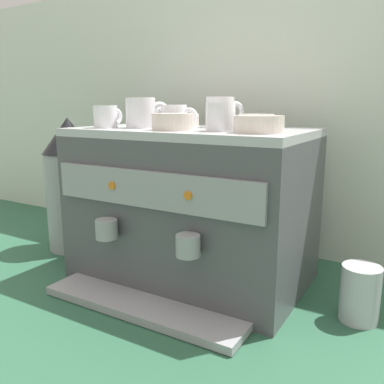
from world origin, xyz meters
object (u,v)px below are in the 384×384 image
object	(u,v)px
ceramic_cup_0	(221,117)
ceramic_bowl_0	(256,122)
ceramic_cup_3	(176,116)
ceramic_cup_2	(142,113)
espresso_machine	(191,206)
coffee_grinder	(71,184)
ceramic_cup_1	(221,112)
ceramic_bowl_2	(174,122)
ceramic_bowl_3	(259,125)
ceramic_bowl_1	(178,120)
ceramic_cup_5	(106,117)
ceramic_cup_4	(151,114)
milk_pitcher	(360,294)

from	to	relation	value
ceramic_cup_0	ceramic_bowl_0	distance (m)	0.15
ceramic_cup_3	ceramic_cup_0	bearing A→B (deg)	-19.24
ceramic_cup_2	ceramic_cup_3	world-z (taller)	ceramic_cup_2
espresso_machine	coffee_grinder	xyz separation A→B (m)	(-0.48, 0.00, 0.02)
ceramic_cup_1	ceramic_bowl_2	distance (m)	0.20
ceramic_bowl_3	ceramic_bowl_2	bearing A→B (deg)	-176.38
ceramic_bowl_0	ceramic_bowl_1	world-z (taller)	ceramic_bowl_0
ceramic_cup_5	coffee_grinder	bearing A→B (deg)	159.62
ceramic_cup_2	ceramic_cup_4	bearing A→B (deg)	118.94
ceramic_cup_2	ceramic_cup_3	xyz separation A→B (m)	(0.08, 0.04, -0.01)
ceramic_cup_0	ceramic_bowl_2	xyz separation A→B (m)	(-0.12, -0.03, -0.01)
ceramic_cup_0	ceramic_bowl_3	bearing A→B (deg)	-7.75
espresso_machine	ceramic_bowl_0	size ratio (longest dim) A/B	6.58
ceramic_cup_0	ceramic_cup_3	bearing A→B (deg)	160.76
espresso_machine	ceramic_cup_1	bearing A→B (deg)	67.76
ceramic_cup_5	ceramic_bowl_3	xyz separation A→B (m)	(0.44, 0.02, -0.01)
ceramic_cup_3	coffee_grinder	distance (m)	0.49
ceramic_bowl_1	milk_pitcher	bearing A→B (deg)	-11.10
ceramic_cup_5	ceramic_bowl_3	bearing A→B (deg)	2.80
ceramic_cup_2	ceramic_cup_5	distance (m)	0.10
ceramic_cup_3	ceramic_cup_4	distance (m)	0.22
ceramic_cup_2	coffee_grinder	xyz separation A→B (m)	(-0.35, 0.05, -0.24)
ceramic_cup_1	ceramic_cup_2	bearing A→B (deg)	-138.97
ceramic_cup_4	ceramic_cup_1	bearing A→B (deg)	-5.63
ceramic_cup_0	ceramic_bowl_3	size ratio (longest dim) A/B	0.95
ceramic_bowl_0	ceramic_bowl_2	world-z (taller)	ceramic_bowl_2
ceramic_bowl_2	coffee_grinder	world-z (taller)	ceramic_bowl_2
ceramic_cup_5	ceramic_bowl_2	world-z (taller)	ceramic_cup_5
ceramic_bowl_2	milk_pitcher	distance (m)	0.60
ceramic_cup_4	ceramic_bowl_1	xyz separation A→B (m)	(0.12, -0.03, -0.01)
ceramic_bowl_0	ceramic_bowl_1	size ratio (longest dim) A/B	0.75
coffee_grinder	espresso_machine	bearing A→B (deg)	-0.19
ceramic_cup_2	coffee_grinder	bearing A→B (deg)	172.10
ceramic_cup_1	milk_pitcher	world-z (taller)	ceramic_cup_1
espresso_machine	ceramic_cup_2	xyz separation A→B (m)	(-0.13, -0.05, 0.26)
ceramic_bowl_1	milk_pitcher	xyz separation A→B (m)	(0.57, -0.11, -0.38)
ceramic_cup_3	ceramic_cup_5	bearing A→B (deg)	-150.33
ceramic_cup_1	ceramic_bowl_1	world-z (taller)	ceramic_cup_1
ceramic_cup_5	ceramic_bowl_3	world-z (taller)	ceramic_cup_5
ceramic_bowl_2	ceramic_bowl_0	bearing A→B (deg)	48.70
ceramic_bowl_2	ceramic_cup_2	bearing A→B (deg)	162.24
ceramic_cup_3	ceramic_cup_4	world-z (taller)	ceramic_cup_4
ceramic_bowl_0	ceramic_bowl_3	xyz separation A→B (m)	(0.07, -0.16, 0.00)
ceramic_cup_0	ceramic_cup_3	world-z (taller)	ceramic_cup_0
milk_pitcher	ceramic_cup_2	bearing A→B (deg)	-176.88
ceramic_cup_3	milk_pitcher	size ratio (longest dim) A/B	0.77
ceramic_cup_3	ceramic_bowl_1	size ratio (longest dim) A/B	0.80
ceramic_bowl_1	ceramic_cup_4	bearing A→B (deg)	165.77
ceramic_cup_3	ceramic_cup_5	xyz separation A→B (m)	(-0.17, -0.09, -0.00)
ceramic_cup_0	ceramic_bowl_0	world-z (taller)	ceramic_cup_0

